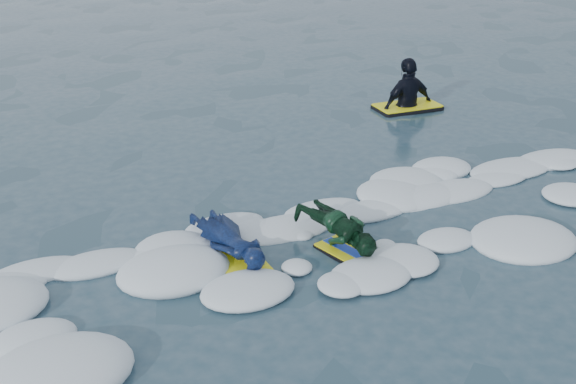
# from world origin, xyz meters

# --- Properties ---
(ground) EXTENTS (120.00, 120.00, 0.00)m
(ground) POSITION_xyz_m (0.00, 0.00, 0.00)
(ground) COLOR #19373E
(ground) RESTS_ON ground
(foam_band) EXTENTS (12.00, 3.10, 0.30)m
(foam_band) POSITION_xyz_m (0.00, 1.03, 0.00)
(foam_band) COLOR white
(foam_band) RESTS_ON ground
(prone_woman_unit) EXTENTS (0.65, 1.45, 0.36)m
(prone_woman_unit) POSITION_xyz_m (-0.71, 1.05, 0.18)
(prone_woman_unit) COLOR black
(prone_woman_unit) RESTS_ON ground
(prone_child_unit) EXTENTS (0.71, 1.25, 0.46)m
(prone_child_unit) POSITION_xyz_m (0.50, 0.66, 0.23)
(prone_child_unit) COLOR black
(prone_child_unit) RESTS_ON ground
(waiting_rider_unit) EXTENTS (1.25, 0.74, 1.81)m
(waiting_rider_unit) POSITION_xyz_m (4.26, 4.76, 0.05)
(waiting_rider_unit) COLOR black
(waiting_rider_unit) RESTS_ON ground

